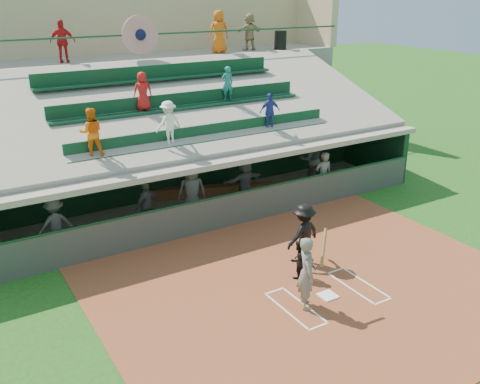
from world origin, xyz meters
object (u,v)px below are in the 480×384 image
catcher (298,260)px  trash_bin (280,40)px  batter_at_plate (307,272)px  home_plate (328,296)px

catcher → trash_bin: bearing=-128.8°
trash_bin → batter_at_plate: bearing=-122.3°
home_plate → trash_bin: bearing=60.2°
catcher → trash_bin: trash_bin is taller
catcher → trash_bin: size_ratio=1.25×
home_plate → catcher: (-0.09, 1.16, 0.52)m
home_plate → catcher: bearing=94.5°
catcher → trash_bin: (7.26, 11.35, 4.47)m
trash_bin → catcher: bearing=-122.6°
batter_at_plate → trash_bin: (7.93, 12.57, 4.08)m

